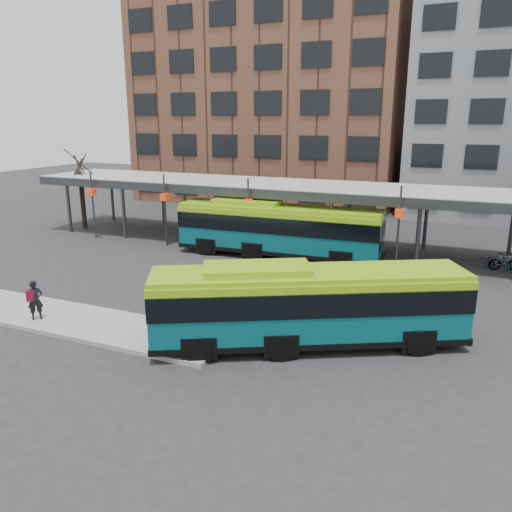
% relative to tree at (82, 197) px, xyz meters
% --- Properties ---
extents(ground, '(120.00, 120.00, 0.00)m').
position_rel_tree_xyz_m(ground, '(18.00, -12.00, -2.43)').
color(ground, '#28282B').
rests_on(ground, ground).
extents(boarding_island, '(14.00, 3.00, 0.18)m').
position_rel_tree_xyz_m(boarding_island, '(12.50, -15.00, -2.34)').
color(boarding_island, gray).
rests_on(boarding_island, ground).
extents(canopy, '(40.00, 6.53, 4.80)m').
position_rel_tree_xyz_m(canopy, '(17.94, 0.87, 1.47)').
color(canopy, '#999B9E').
rests_on(canopy, ground).
extents(tree, '(1.64, 1.64, 5.60)m').
position_rel_tree_xyz_m(tree, '(0.00, 0.00, 0.00)').
color(tree, black).
rests_on(tree, ground).
extents(building_brick, '(26.00, 14.00, 22.00)m').
position_rel_tree_xyz_m(building_brick, '(8.00, 20.00, 8.57)').
color(building_brick, brown).
rests_on(building_brick, ground).
extents(bus_front, '(11.40, 7.54, 3.19)m').
position_rel_tree_xyz_m(bus_front, '(22.24, -13.26, -0.77)').
color(bus_front, '#08535E').
rests_on(bus_front, ground).
extents(bus_rear, '(12.59, 3.20, 3.45)m').
position_rel_tree_xyz_m(bus_rear, '(16.80, -1.91, -0.64)').
color(bus_rear, '#08535E').
rests_on(bus_rear, ground).
extents(pedestrian, '(0.71, 0.72, 1.67)m').
position_rel_tree_xyz_m(pedestrian, '(11.23, -15.64, -1.41)').
color(pedestrian, black).
rests_on(pedestrian, boarding_island).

